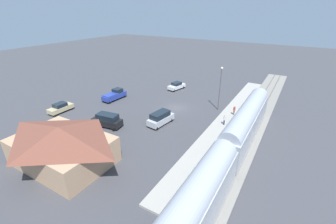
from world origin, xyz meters
The scene contains 12 objects.
ground_plane centered at (0.00, 0.00, 0.00)m, with size 200.00×200.00×0.00m, color #424247.
railway_track centered at (-14.00, 0.00, 0.09)m, with size 4.80×70.00×0.30m.
platform centered at (-10.00, 0.00, 0.15)m, with size 3.20×46.00×0.30m.
station_building centered at (4.00, 22.00, 2.57)m, with size 12.52×8.74×4.96m.
pedestrian_on_platform centered at (-10.60, -1.97, 1.28)m, with size 0.36×0.36×1.71m.
pedestrian_waiting_far centered at (-10.27, 2.59, 1.28)m, with size 0.36×0.36×1.71m.
sedan_white centered at (5.30, -9.74, 0.88)m, with size 2.81×4.80×1.74m.
sedan_tan centered at (17.65, 12.60, 0.88)m, with size 1.87×4.51×1.74m.
suv_black centered at (6.08, 12.33, 1.15)m, with size 5.11×2.88×2.22m.
suv_silver centered at (-0.96, 7.26, 1.15)m, with size 2.59×5.12×2.22m.
pickup_blue centered at (13.41, 2.67, 1.03)m, with size 2.29×5.51×2.14m.
light_pole_near_platform centered at (-7.20, -3.35, 5.14)m, with size 0.44×0.44×8.25m.
Camera 1 is at (-19.12, 35.57, 17.73)m, focal length 24.23 mm.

